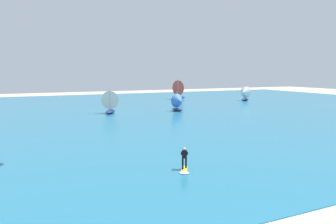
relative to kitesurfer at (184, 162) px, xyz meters
name	(u,v)px	position (x,y,z in m)	size (l,w,h in m)	color
ocean	(87,113)	(-0.51, 36.18, -0.65)	(160.00, 90.00, 0.10)	#236B89
kitesurfer	(184,162)	(0.00, 0.00, 0.00)	(1.43, 1.99, 1.67)	yellow
sailboat_leading	(179,102)	(15.15, 31.31, 1.03)	(2.67, 3.11, 3.57)	navy
sailboat_anchored_offshore	(180,89)	(26.83, 53.70, 1.97)	(4.99, 4.46, 5.62)	navy
sailboat_mid_left	(245,93)	(39.28, 42.99, 1.24)	(3.59, 3.20, 4.01)	navy
sailboat_near_shore	(111,102)	(3.29, 33.92, 1.41)	(3.57, 3.96, 4.40)	navy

